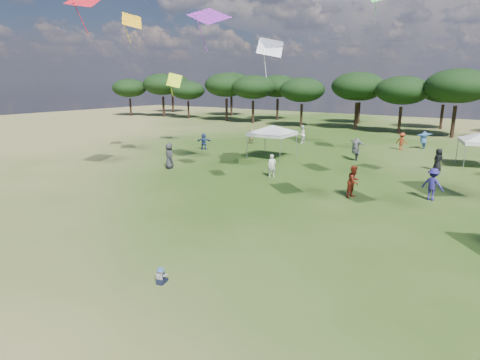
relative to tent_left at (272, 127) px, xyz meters
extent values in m
plane|color=#304F17|center=(7.24, -22.14, -2.61)|extent=(140.00, 140.00, 0.00)
cylinder|color=black|center=(-41.86, 20.87, -1.06)|extent=(0.35, 0.35, 3.09)
ellipsoid|color=black|center=(-41.86, 20.87, 2.34)|extent=(6.01, 6.01, 3.24)
cylinder|color=black|center=(-35.58, 22.96, -0.85)|extent=(0.40, 0.40, 3.51)
ellipsoid|color=black|center=(-35.58, 22.96, 3.01)|extent=(6.82, 6.82, 3.68)
cylinder|color=black|center=(-29.72, 22.96, -1.15)|extent=(0.33, 0.33, 2.92)
ellipsoid|color=black|center=(-29.72, 22.96, 2.06)|extent=(5.67, 5.67, 3.06)
cylinder|color=black|center=(-21.82, 23.15, -0.86)|extent=(0.40, 0.40, 3.49)
ellipsoid|color=black|center=(-21.82, 23.15, 2.98)|extent=(6.79, 6.79, 3.66)
cylinder|color=black|center=(-16.68, 22.88, -0.95)|extent=(0.38, 0.38, 3.32)
ellipsoid|color=black|center=(-16.68, 22.88, 2.70)|extent=(6.44, 6.44, 3.47)
cylinder|color=black|center=(-8.27, 22.16, -1.04)|extent=(0.36, 0.36, 3.14)
ellipsoid|color=black|center=(-8.27, 22.16, 2.42)|extent=(6.11, 6.11, 3.29)
cylinder|color=black|center=(-1.15, 23.67, -0.88)|extent=(0.40, 0.40, 3.46)
ellipsoid|color=black|center=(-1.15, 23.67, 2.93)|extent=(6.73, 6.73, 3.63)
cylinder|color=black|center=(4.66, 22.49, -1.01)|extent=(0.37, 0.37, 3.21)
ellipsoid|color=black|center=(4.66, 22.49, 2.53)|extent=(6.24, 6.24, 3.36)
cylinder|color=black|center=(10.50, 22.04, -0.83)|extent=(0.41, 0.41, 3.56)
ellipsoid|color=black|center=(10.50, 22.04, 3.08)|extent=(6.91, 6.91, 3.73)
cylinder|color=black|center=(-41.69, 31.66, -0.83)|extent=(0.41, 0.41, 3.56)
ellipsoid|color=black|center=(-41.69, 31.66, 3.09)|extent=(6.92, 6.92, 3.73)
cylinder|color=black|center=(-26.85, 31.42, -0.80)|extent=(0.41, 0.41, 3.62)
ellipsoid|color=black|center=(-26.85, 31.42, 3.19)|extent=(7.03, 7.03, 3.79)
cylinder|color=black|center=(-16.16, 29.43, -0.93)|extent=(0.39, 0.39, 3.37)
ellipsoid|color=black|center=(-16.16, 29.43, 2.78)|extent=(6.54, 6.54, 3.53)
cylinder|color=black|center=(-3.28, 31.18, -1.05)|extent=(0.36, 0.36, 3.11)
ellipsoid|color=black|center=(-3.28, 31.18, 2.37)|extent=(6.05, 6.05, 3.26)
cylinder|color=black|center=(8.07, 30.39, -1.01)|extent=(0.37, 0.37, 3.20)
ellipsoid|color=black|center=(8.07, 30.39, 2.51)|extent=(6.21, 6.21, 3.35)
cylinder|color=gray|center=(-1.46, -1.56, -1.58)|extent=(0.06, 0.06, 2.06)
cylinder|color=gray|center=(1.56, -1.46, -1.58)|extent=(0.06, 0.06, 2.06)
cylinder|color=gray|center=(-1.56, 1.46, -1.58)|extent=(0.06, 0.06, 2.06)
cylinder|color=gray|center=(1.46, 1.56, -1.58)|extent=(0.06, 0.06, 2.06)
cube|color=silver|center=(0.00, 0.00, -0.60)|extent=(3.29, 3.29, 0.25)
pyramid|color=silver|center=(0.00, 0.00, 0.12)|extent=(6.48, 6.48, 0.60)
cylinder|color=gray|center=(13.64, 3.81, -1.63)|extent=(0.06, 0.06, 1.96)
cylinder|color=gray|center=(12.85, 6.39, -1.63)|extent=(0.06, 0.06, 1.96)
cube|color=black|center=(7.84, -20.39, -2.52)|extent=(0.29, 0.29, 0.18)
cube|color=black|center=(7.71, -20.25, -2.56)|extent=(0.14, 0.22, 0.09)
cube|color=black|center=(7.86, -20.21, -2.56)|extent=(0.14, 0.22, 0.09)
cube|color=white|center=(7.84, -20.39, -2.33)|extent=(0.25, 0.21, 0.23)
cylinder|color=white|center=(7.68, -20.37, -2.33)|extent=(0.13, 0.23, 0.14)
cylinder|color=white|center=(7.95, -20.29, -2.33)|extent=(0.13, 0.23, 0.14)
sphere|color=#E0B293|center=(7.84, -20.39, -2.17)|extent=(0.16, 0.16, 0.16)
cone|color=#5593C6|center=(7.84, -20.39, -2.14)|extent=(0.26, 0.26, 0.03)
cylinder|color=#5593C6|center=(7.84, -20.39, -2.10)|extent=(0.17, 0.17, 0.07)
imported|color=silver|center=(3.40, -5.83, -1.84)|extent=(0.66, 0.63, 1.53)
imported|color=#8F814E|center=(-5.60, 5.40, -1.84)|extent=(1.50, 0.91, 1.55)
imported|color=navy|center=(-7.32, 0.02, -1.85)|extent=(1.48, 0.99, 1.53)
imported|color=maroon|center=(9.50, -7.42, -1.72)|extent=(0.83, 0.98, 1.78)
imported|color=navy|center=(13.15, -5.55, -1.74)|extent=(1.24, 0.87, 1.75)
imported|color=#48484D|center=(6.07, 2.86, -1.67)|extent=(2.08, 2.06, 1.87)
imported|color=#2B2B30|center=(-4.12, -7.78, -1.67)|extent=(1.09, 1.02, 1.88)
imported|color=maroon|center=(7.85, 10.26, -1.81)|extent=(1.13, 0.79, 1.60)
imported|color=white|center=(-1.62, 8.80, -1.70)|extent=(0.72, 0.91, 1.83)
imported|color=black|center=(12.15, 2.51, -1.81)|extent=(0.93, 0.86, 1.60)
imported|color=#2A5180|center=(9.37, 12.14, -1.75)|extent=(1.53, 2.13, 1.72)
plane|color=white|center=(3.83, -7.07, 5.55)|extent=(2.26, 2.42, 1.36)
plane|color=#BEE518|center=(-11.50, 0.79, 3.67)|extent=(1.79, 2.10, 1.55)
plane|color=purple|center=(-0.46, -7.46, 7.58)|extent=(3.02, 2.69, 1.58)
plane|color=#FFB115|center=(-6.95, -8.03, 7.76)|extent=(1.99, 2.37, 1.38)
camera|label=1|loc=(16.46, -28.45, 3.65)|focal=30.00mm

